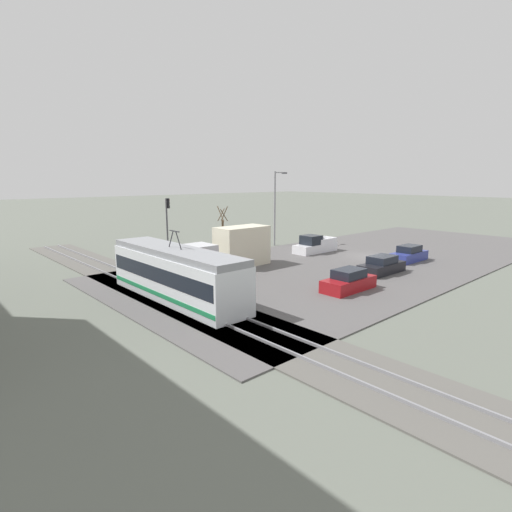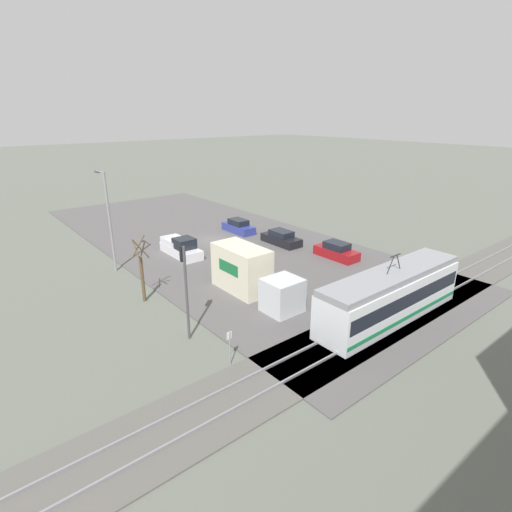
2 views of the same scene
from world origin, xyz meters
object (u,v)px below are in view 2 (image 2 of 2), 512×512
Objects in this scene: light_rail_tram at (391,295)px; pickup_truck at (182,248)px; sedan_car_0 at (281,238)px; sedan_car_1 at (238,227)px; traffic_light_pole at (185,281)px; sedan_car_2 at (336,251)px; no_parking_sign at (230,345)px; box_truck at (251,274)px; street_tree at (142,273)px; street_lamp_near_crossing at (108,215)px.

light_rail_tram is 2.35× the size of pickup_truck.
light_rail_tram is at bearing 72.50° from sedan_car_0.
traffic_light_pole reaches higher than sedan_car_1.
traffic_light_pole is (11.82, -6.29, 2.13)m from light_rail_tram.
light_rail_tram is at bearing -100.69° from sedan_car_1.
traffic_light_pole is (18.24, 3.71, 3.12)m from sedan_car_2.
sedan_car_0 is 20.07m from traffic_light_pole.
pickup_truck is 18.67m from no_parking_sign.
sedan_car_1 is 2.13× the size of no_parking_sign.
box_truck is 11.53m from sedan_car_2.
sedan_car_2 is at bearing 138.68° from pickup_truck.
sedan_car_1 is at bearing -148.21° from street_tree.
traffic_light_pole is 1.21× the size of street_tree.
light_rail_tram is 2.82× the size of sedan_car_1.
sedan_car_0 is 0.77× the size of traffic_light_pole.
street_tree is at bearing 11.95° from sedan_car_0.
pickup_truck is at bearing -135.13° from street_tree.
sedan_car_0 is (-9.96, 3.37, -0.11)m from pickup_truck.
light_rail_tram is 23.25m from sedan_car_1.
no_parking_sign is at bearing 91.67° from street_tree.
street_lamp_near_crossing reaches higher than sedan_car_2.
pickup_truck is at bearing 175.45° from street_lamp_near_crossing.
sedan_car_2 is 20.85m from street_lamp_near_crossing.
sedan_car_2 is at bearing -122.69° from light_rail_tram.
light_rail_tram is 2.07× the size of traffic_light_pole.
sedan_car_1 is at bearing -161.69° from pickup_truck.
sedan_car_0 is 17.36m from street_lamp_near_crossing.
sedan_car_0 is 1.05× the size of sedan_car_1.
light_rail_tram is at bearing 132.42° from street_tree.
street_tree is at bearing -90.57° from traffic_light_pole.
sedan_car_1 is at bearing -82.13° from sedan_car_0.
box_truck reaches higher than sedan_car_1.
pickup_truck is 15.56m from traffic_light_pole.
no_parking_sign is (16.64, 14.06, 0.59)m from sedan_car_0.
sedan_car_0 is (-10.20, -7.73, -1.03)m from box_truck.
light_rail_tram is 1.50× the size of box_truck.
sedan_car_2 is 0.50× the size of street_lamp_near_crossing.
sedan_car_0 is at bearing -142.83° from box_truck.
sedan_car_1 is at bearing -127.64° from no_parking_sign.
street_tree is (11.76, -12.87, 0.56)m from light_rail_tram.
sedan_car_0 is 6.58m from sedan_car_2.
street_tree is at bearing -88.33° from no_parking_sign.
sedan_car_2 is at bearing 149.55° from street_lamp_near_crossing.
pickup_truck is 7.67m from street_lamp_near_crossing.
pickup_truck is (-0.24, -11.10, -0.92)m from box_truck.
light_rail_tram reaches higher than box_truck.
box_truck is 16.93m from sedan_car_1.
street_lamp_near_crossing is at bearing -170.85° from sedan_car_1.
pickup_truck is at bearing -110.97° from no_parking_sign.
no_parking_sign is at bearing -127.64° from sedan_car_1.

